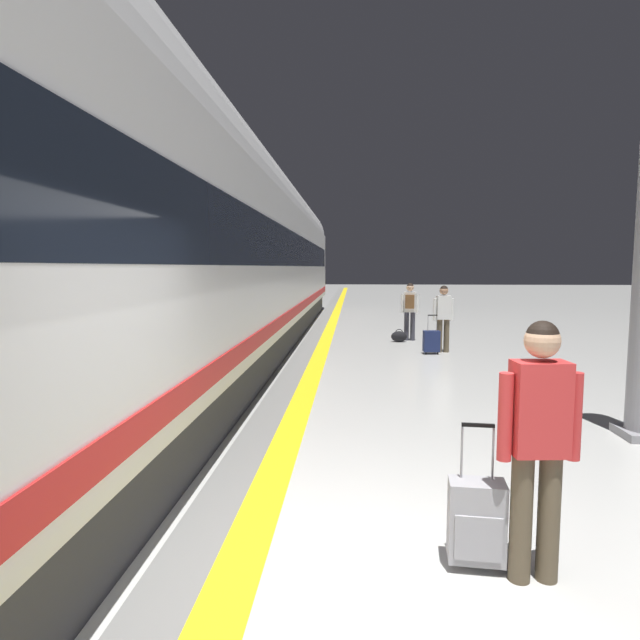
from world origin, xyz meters
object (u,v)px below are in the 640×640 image
object	(u,v)px
high_speed_train	(225,248)
suitcase_near	(431,341)
traveller_foreground	(539,432)
passenger_near	(443,314)
rolling_suitcase_foreground	(476,521)
passenger_mid	(410,307)
duffel_bag_mid	(399,336)

from	to	relation	value
high_speed_train	suitcase_near	distance (m)	5.31
traveller_foreground	passenger_near	bearing A→B (deg)	84.17
traveller_foreground	rolling_suitcase_foreground	bearing A→B (deg)	161.06
high_speed_train	passenger_mid	world-z (taller)	high_speed_train
suitcase_near	high_speed_train	bearing A→B (deg)	-168.82
rolling_suitcase_foreground	passenger_mid	size ratio (longest dim) A/B	0.62
passenger_near	suitcase_near	size ratio (longest dim) A/B	1.71
high_speed_train	duffel_bag_mid	xyz separation A→B (m)	(4.15, 2.97, -2.35)
traveller_foreground	duffel_bag_mid	world-z (taller)	traveller_foreground
suitcase_near	duffel_bag_mid	size ratio (longest dim) A/B	2.17
high_speed_train	rolling_suitcase_foreground	world-z (taller)	high_speed_train
rolling_suitcase_foreground	passenger_mid	world-z (taller)	passenger_mid
suitcase_near	duffel_bag_mid	world-z (taller)	suitcase_near
traveller_foreground	high_speed_train	bearing A→B (deg)	116.13
duffel_bag_mid	rolling_suitcase_foreground	bearing A→B (deg)	-92.12
rolling_suitcase_foreground	duffel_bag_mid	distance (m)	11.20
traveller_foreground	passenger_near	world-z (taller)	traveller_foreground
passenger_near	traveller_foreground	bearing A→B (deg)	-95.83
rolling_suitcase_foreground	passenger_near	distance (m)	9.57
passenger_near	passenger_mid	size ratio (longest dim) A/B	1.00
suitcase_near	passenger_mid	size ratio (longest dim) A/B	0.59
rolling_suitcase_foreground	duffel_bag_mid	bearing A→B (deg)	87.88
traveller_foreground	rolling_suitcase_foreground	distance (m)	0.77
duffel_bag_mid	traveller_foreground	bearing A→B (deg)	-90.32
high_speed_train	passenger_near	world-z (taller)	high_speed_train
rolling_suitcase_foreground	suitcase_near	bearing A→B (deg)	83.72
duffel_bag_mid	passenger_mid	bearing A→B (deg)	45.05
high_speed_train	passenger_mid	xyz separation A→B (m)	(4.47, 3.29, -1.54)
passenger_mid	rolling_suitcase_foreground	bearing A→B (deg)	-93.63
traveller_foreground	passenger_mid	xyz separation A→B (m)	(0.38, 11.63, -0.05)
traveller_foreground	duffel_bag_mid	xyz separation A→B (m)	(0.06, 11.31, -0.86)
high_speed_train	traveller_foreground	size ratio (longest dim) A/B	18.06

